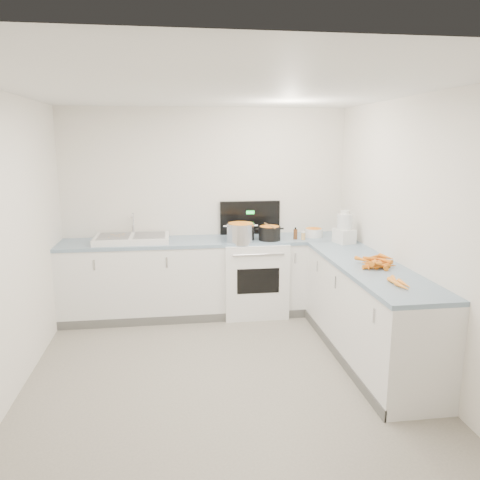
{
  "coord_description": "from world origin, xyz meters",
  "views": [
    {
      "loc": [
        -0.39,
        -3.81,
        2.1
      ],
      "look_at": [
        0.3,
        1.1,
        1.05
      ],
      "focal_mm": 35.0,
      "sensor_mm": 36.0,
      "label": 1
    }
  ],
  "objects": [
    {
      "name": "wooden_spoon",
      "position": [
        0.72,
        1.56,
        1.12
      ],
      "size": [
        0.07,
        0.36,
        0.02
      ],
      "primitive_type": "cylinder",
      "rotation": [
        1.57,
        0.0,
        0.15
      ],
      "color": "#AD7A47",
      "rests_on": "black_pot"
    },
    {
      "name": "food_processor",
      "position": [
        1.55,
        1.29,
        1.1
      ],
      "size": [
        0.24,
        0.26,
        0.38
      ],
      "color": "white",
      "rests_on": "counter_right"
    },
    {
      "name": "peelings",
      "position": [
        -1.08,
        1.72,
        1.02
      ],
      "size": [
        0.21,
        0.22,
        0.01
      ],
      "color": "tan",
      "rests_on": "sink"
    },
    {
      "name": "extract_bottle",
      "position": [
        1.04,
        1.57,
        1.0
      ],
      "size": [
        0.05,
        0.05,
        0.12
      ],
      "primitive_type": "cylinder",
      "color": "#593319",
      "rests_on": "counter_back"
    },
    {
      "name": "wall_back",
      "position": [
        0.0,
        2.0,
        1.25
      ],
      "size": [
        3.5,
        0.0,
        2.5
      ],
      "primitive_type": null,
      "rotation": [
        1.57,
        0.0,
        0.0
      ],
      "color": "white",
      "rests_on": "ground"
    },
    {
      "name": "black_pot",
      "position": [
        0.72,
        1.56,
        1.01
      ],
      "size": [
        0.33,
        0.33,
        0.19
      ],
      "primitive_type": "cylinder",
      "rotation": [
        0.0,
        0.0,
        -0.36
      ],
      "color": "black",
      "rests_on": "stove"
    },
    {
      "name": "stove",
      "position": [
        0.55,
        1.69,
        0.47
      ],
      "size": [
        0.76,
        0.65,
        1.36
      ],
      "color": "white",
      "rests_on": "ground"
    },
    {
      "name": "wall_front",
      "position": [
        0.0,
        -2.0,
        1.25
      ],
      "size": [
        3.5,
        0.0,
        2.5
      ],
      "primitive_type": null,
      "rotation": [
        -1.57,
        0.0,
        0.0
      ],
      "color": "white",
      "rests_on": "ground"
    },
    {
      "name": "counter_back",
      "position": [
        0.0,
        1.7,
        0.47
      ],
      "size": [
        3.5,
        0.62,
        0.94
      ],
      "color": "white",
      "rests_on": "ground"
    },
    {
      "name": "counter_right",
      "position": [
        1.45,
        0.3,
        0.47
      ],
      "size": [
        0.62,
        2.2,
        0.94
      ],
      "color": "white",
      "rests_on": "ground"
    },
    {
      "name": "wall_right",
      "position": [
        1.75,
        0.0,
        1.25
      ],
      "size": [
        0.0,
        4.0,
        2.5
      ],
      "primitive_type": null,
      "rotation": [
        1.57,
        0.0,
        -1.57
      ],
      "color": "white",
      "rests_on": "ground"
    },
    {
      "name": "mixing_bowl",
      "position": [
        1.3,
        1.68,
        0.99
      ],
      "size": [
        0.24,
        0.24,
        0.1
      ],
      "primitive_type": "cylinder",
      "rotation": [
        0.0,
        0.0,
        -0.08
      ],
      "color": "white",
      "rests_on": "counter_back"
    },
    {
      "name": "spice_jar",
      "position": [
        1.13,
        1.53,
        0.98
      ],
      "size": [
        0.05,
        0.05,
        0.09
      ],
      "primitive_type": "cylinder",
      "color": "#E5B266",
      "rests_on": "counter_back"
    },
    {
      "name": "sink",
      "position": [
        -0.9,
        1.7,
        0.98
      ],
      "size": [
        0.86,
        0.52,
        0.31
      ],
      "color": "white",
      "rests_on": "counter_back"
    },
    {
      "name": "wall_left",
      "position": [
        -1.75,
        0.0,
        1.25
      ],
      "size": [
        0.0,
        4.0,
        2.5
      ],
      "primitive_type": null,
      "rotation": [
        1.57,
        0.0,
        1.57
      ],
      "color": "white",
      "rests_on": "ground"
    },
    {
      "name": "peeled_carrots",
      "position": [
        1.42,
        -0.34,
        0.96
      ],
      "size": [
        0.1,
        0.35,
        0.04
      ],
      "color": "orange",
      "rests_on": "counter_right"
    },
    {
      "name": "ceiling",
      "position": [
        0.0,
        0.0,
        2.5
      ],
      "size": [
        3.5,
        4.0,
        0.0
      ],
      "primitive_type": null,
      "rotation": [
        3.14,
        0.0,
        0.0
      ],
      "color": "white",
      "rests_on": "ground"
    },
    {
      "name": "carrot_pile",
      "position": [
        1.48,
        0.24,
        0.98
      ],
      "size": [
        0.36,
        0.37,
        0.09
      ],
      "color": "orange",
      "rests_on": "counter_right"
    },
    {
      "name": "steel_pot",
      "position": [
        0.37,
        1.53,
        1.04
      ],
      "size": [
        0.42,
        0.42,
        0.24
      ],
      "primitive_type": "cylinder",
      "rotation": [
        0.0,
        0.0,
        0.39
      ],
      "color": "silver",
      "rests_on": "stove"
    },
    {
      "name": "floor",
      "position": [
        0.0,
        0.0,
        0.0
      ],
      "size": [
        3.5,
        4.0,
        0.0
      ],
      "primitive_type": null,
      "color": "gray",
      "rests_on": "ground"
    }
  ]
}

